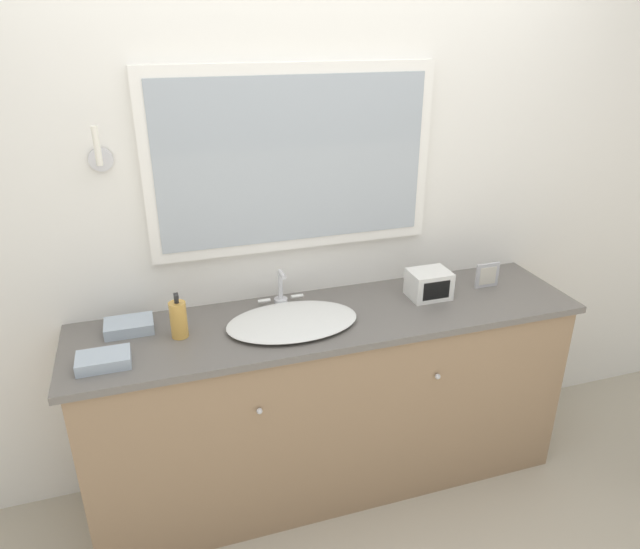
{
  "coord_description": "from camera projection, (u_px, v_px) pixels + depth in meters",
  "views": [
    {
      "loc": [
        -0.71,
        -1.74,
        2.04
      ],
      "look_at": [
        -0.05,
        0.3,
        1.09
      ],
      "focal_mm": 32.0,
      "sensor_mm": 36.0,
      "label": 1
    }
  ],
  "objects": [
    {
      "name": "wall_back",
      "position": [
        311.0,
        209.0,
        2.53
      ],
      "size": [
        8.0,
        0.18,
        2.55
      ],
      "color": "white",
      "rests_on": "ground_plane"
    },
    {
      "name": "hand_towel_near_sink",
      "position": [
        104.0,
        360.0,
        2.07
      ],
      "size": [
        0.19,
        0.12,
        0.04
      ],
      "color": "#A8B7C6",
      "rests_on": "vanity_counter"
    },
    {
      "name": "soap_bottle",
      "position": [
        179.0,
        319.0,
        2.24
      ],
      "size": [
        0.07,
        0.07,
        0.19
      ],
      "color": "gold",
      "rests_on": "vanity_counter"
    },
    {
      "name": "vanity_counter",
      "position": [
        331.0,
        401.0,
        2.62
      ],
      "size": [
        2.19,
        0.54,
        0.89
      ],
      "color": "#937556",
      "rests_on": "ground_plane"
    },
    {
      "name": "picture_frame",
      "position": [
        487.0,
        275.0,
        2.68
      ],
      "size": [
        0.12,
        0.01,
        0.12
      ],
      "color": "#B2B2B7",
      "rests_on": "vanity_counter"
    },
    {
      "name": "appliance_box",
      "position": [
        429.0,
        284.0,
        2.58
      ],
      "size": [
        0.18,
        0.15,
        0.13
      ],
      "color": "white",
      "rests_on": "vanity_counter"
    },
    {
      "name": "sink_basin",
      "position": [
        292.0,
        320.0,
        2.36
      ],
      "size": [
        0.55,
        0.4,
        0.17
      ],
      "color": "white",
      "rests_on": "vanity_counter"
    },
    {
      "name": "hand_towel_far_corner",
      "position": [
        129.0,
        326.0,
        2.3
      ],
      "size": [
        0.19,
        0.13,
        0.05
      ],
      "color": "#A8B7C6",
      "rests_on": "vanity_counter"
    },
    {
      "name": "ground_plane",
      "position": [
        352.0,
        522.0,
        2.54
      ],
      "size": [
        14.0,
        14.0,
        0.0
      ],
      "primitive_type": "plane",
      "color": "#B2A893"
    }
  ]
}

